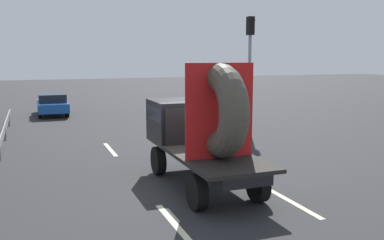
% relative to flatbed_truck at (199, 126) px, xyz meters
% --- Properties ---
extents(ground_plane, '(120.00, 120.00, 0.00)m').
position_rel_flatbed_truck_xyz_m(ground_plane, '(-0.10, -0.21, -1.73)').
color(ground_plane, '#28282B').
extents(flatbed_truck, '(2.02, 5.37, 3.59)m').
position_rel_flatbed_truck_xyz_m(flatbed_truck, '(0.00, 0.00, 0.00)').
color(flatbed_truck, black).
rests_on(flatbed_truck, ground_plane).
extents(distant_sedan, '(1.81, 4.23, 1.38)m').
position_rel_flatbed_truck_xyz_m(distant_sedan, '(-3.32, 17.14, -0.99)').
color(distant_sedan, black).
rests_on(distant_sedan, ground_plane).
extents(traffic_light, '(0.42, 0.36, 5.69)m').
position_rel_flatbed_truck_xyz_m(traffic_light, '(5.84, 7.87, 1.98)').
color(traffic_light, gray).
rests_on(traffic_light, ground_plane).
extents(guardrail, '(0.10, 16.29, 0.71)m').
position_rel_flatbed_truck_xyz_m(guardrail, '(-5.74, 7.14, -1.20)').
color(guardrail, gray).
rests_on(guardrail, ground_plane).
extents(lane_dash_left_near, '(0.16, 2.90, 0.01)m').
position_rel_flatbed_truck_xyz_m(lane_dash_left_near, '(-1.66, -2.84, -1.73)').
color(lane_dash_left_near, beige).
rests_on(lane_dash_left_near, ground_plane).
extents(lane_dash_left_far, '(0.16, 2.57, 0.01)m').
position_rel_flatbed_truck_xyz_m(lane_dash_left_far, '(-1.66, 5.62, -1.73)').
color(lane_dash_left_far, beige).
rests_on(lane_dash_left_far, ground_plane).
extents(lane_dash_right_near, '(0.16, 2.54, 0.01)m').
position_rel_flatbed_truck_xyz_m(lane_dash_right_near, '(1.66, -2.39, -1.73)').
color(lane_dash_right_near, beige).
rests_on(lane_dash_right_near, ground_plane).
extents(lane_dash_right_far, '(0.16, 2.59, 0.01)m').
position_rel_flatbed_truck_xyz_m(lane_dash_right_far, '(1.66, 5.10, -1.73)').
color(lane_dash_right_far, beige).
rests_on(lane_dash_right_far, ground_plane).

